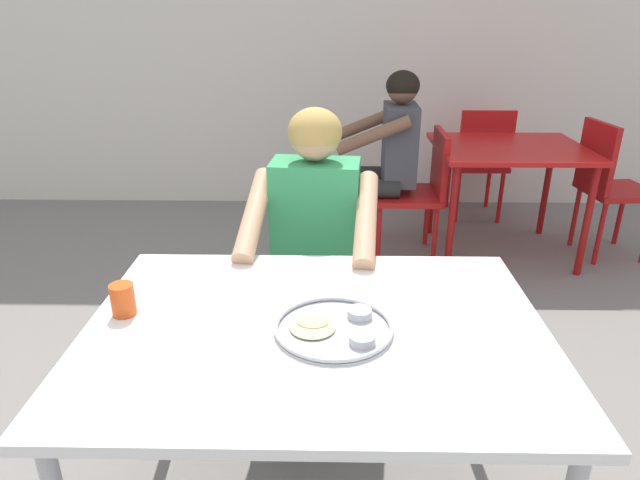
{
  "coord_description": "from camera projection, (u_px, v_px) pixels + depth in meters",
  "views": [
    {
      "loc": [
        0.13,
        -1.22,
        1.55
      ],
      "look_at": [
        0.1,
        0.34,
        0.89
      ],
      "focal_mm": 31.17,
      "sensor_mm": 36.0,
      "label": 1
    }
  ],
  "objects": [
    {
      "name": "table_foreground",
      "position": [
        316.0,
        346.0,
        1.55
      ],
      "size": [
        1.27,
        0.93,
        0.74
      ],
      "color": "white",
      "rests_on": "ground"
    },
    {
      "name": "thali_tray",
      "position": [
        335.0,
        327.0,
        1.49
      ],
      "size": [
        0.32,
        0.32,
        0.03
      ],
      "color": "#B7BABF",
      "rests_on": "table_foreground"
    },
    {
      "name": "drinking_cup",
      "position": [
        123.0,
        299.0,
        1.56
      ],
      "size": [
        0.07,
        0.07,
        0.09
      ],
      "color": "#D84C19",
      "rests_on": "table_foreground"
    },
    {
      "name": "chair_foreground",
      "position": [
        318.0,
        272.0,
        2.44
      ],
      "size": [
        0.45,
        0.46,
        0.8
      ],
      "color": "#3F3F44",
      "rests_on": "ground"
    },
    {
      "name": "diner_foreground",
      "position": [
        313.0,
        239.0,
        2.15
      ],
      "size": [
        0.52,
        0.58,
        1.2
      ],
      "color": "#313131",
      "rests_on": "ground"
    },
    {
      "name": "table_background_red",
      "position": [
        509.0,
        159.0,
        3.53
      ],
      "size": [
        0.93,
        0.8,
        0.73
      ],
      "color": "#B71414",
      "rests_on": "ground"
    },
    {
      "name": "chair_red_left",
      "position": [
        419.0,
        186.0,
        3.56
      ],
      "size": [
        0.44,
        0.43,
        0.83
      ],
      "color": "#B61515",
      "rests_on": "ground"
    },
    {
      "name": "chair_red_right",
      "position": [
        608.0,
        181.0,
        3.55
      ],
      "size": [
        0.45,
        0.43,
        0.89
      ],
      "color": "#A61315",
      "rests_on": "ground"
    },
    {
      "name": "chair_red_far",
      "position": [
        480.0,
        157.0,
        4.18
      ],
      "size": [
        0.41,
        0.44,
        0.86
      ],
      "color": "red",
      "rests_on": "ground"
    },
    {
      "name": "patron_background",
      "position": [
        385.0,
        148.0,
        3.52
      ],
      "size": [
        0.56,
        0.49,
        1.19
      ],
      "color": "#242424",
      "rests_on": "ground"
    }
  ]
}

